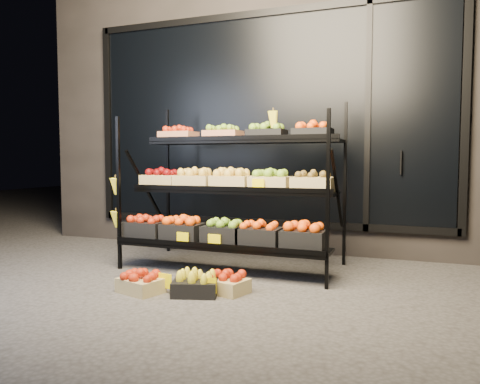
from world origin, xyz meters
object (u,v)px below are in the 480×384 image
at_px(floor_crate_left, 140,282).
at_px(floor_crate_midleft, 195,285).
at_px(display_rack, 230,190).
at_px(floor_crate_midright, 226,282).

xyz_separation_m(floor_crate_left, floor_crate_midleft, (0.45, 0.09, 0.00)).
xyz_separation_m(display_rack, floor_crate_midright, (0.30, -0.81, -0.70)).
distance_m(display_rack, floor_crate_midleft, 1.20).
distance_m(floor_crate_left, floor_crate_midright, 0.70).
xyz_separation_m(floor_crate_midleft, floor_crate_midright, (0.20, 0.16, -0.00)).
relative_size(display_rack, floor_crate_left, 5.42).
bearing_deg(display_rack, floor_crate_midleft, -84.40).
xyz_separation_m(floor_crate_left, floor_crate_midright, (0.65, 0.25, -0.00)).
height_order(display_rack, floor_crate_left, display_rack).
bearing_deg(display_rack, floor_crate_left, -108.54).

